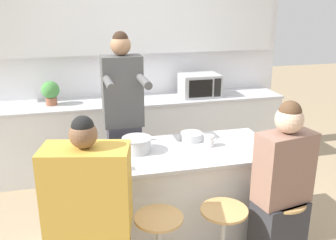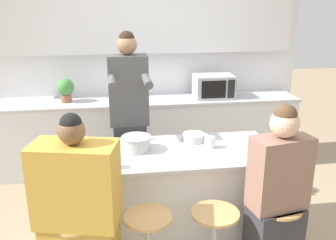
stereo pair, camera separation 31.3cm
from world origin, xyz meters
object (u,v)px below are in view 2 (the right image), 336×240
at_px(person_wrapped_blanket, 79,221).
at_px(person_seated_near, 276,207).
at_px(banana_bunch, 81,147).
at_px(coffee_cup_far, 93,152).
at_px(person_cooking, 129,125).
at_px(cooking_pot, 136,143).
at_px(coffee_cup_near, 210,142).
at_px(juice_carton, 95,157).
at_px(fruit_bowl, 194,137).
at_px(kitchen_island, 169,197).
at_px(microwave, 214,86).
at_px(potted_plant, 66,89).

bearing_deg(person_wrapped_blanket, person_seated_near, 13.25).
bearing_deg(banana_bunch, coffee_cup_far, -56.26).
relative_size(person_wrapped_blanket, banana_bunch, 8.53).
relative_size(person_cooking, cooking_pot, 5.43).
distance_m(person_cooking, coffee_cup_near, 0.90).
bearing_deg(juice_carton, person_seated_near, -15.25).
bearing_deg(person_seated_near, juice_carton, 153.75).
xyz_separation_m(cooking_pot, juice_carton, (-0.32, -0.33, 0.03)).
bearing_deg(fruit_bowl, juice_carton, -151.01).
bearing_deg(juice_carton, kitchen_island, 24.23).
bearing_deg(fruit_bowl, person_seated_near, -61.72).
height_order(fruit_bowl, banana_bunch, fruit_bowl).
bearing_deg(person_wrapped_blanket, banana_bunch, 105.25).
relative_size(microwave, potted_plant, 1.71).
bearing_deg(potted_plant, juice_carton, -77.34).
bearing_deg(coffee_cup_near, person_seated_near, -62.04).
bearing_deg(person_seated_near, fruit_bowl, 107.28).
distance_m(kitchen_island, cooking_pot, 0.57).
height_order(coffee_cup_far, juice_carton, juice_carton).
bearing_deg(person_wrapped_blanket, coffee_cup_near, 44.51).
relative_size(kitchen_island, coffee_cup_far, 15.04).
relative_size(person_cooking, coffee_cup_near, 15.40).
relative_size(cooking_pot, coffee_cup_near, 2.84).
xyz_separation_m(person_wrapped_blanket, person_seated_near, (1.40, 0.00, -0.01)).
distance_m(kitchen_island, potted_plant, 2.01).
bearing_deg(juice_carton, person_wrapped_blanket, -107.53).
bearing_deg(juice_carton, fruit_bowl, 28.99).
bearing_deg(cooking_pot, banana_bunch, 171.02).
distance_m(kitchen_island, fruit_bowl, 0.57).
relative_size(kitchen_island, cooking_pot, 5.33).
relative_size(coffee_cup_far, juice_carton, 0.58).
relative_size(person_wrapped_blanket, juice_carton, 7.00).
bearing_deg(potted_plant, person_cooking, -54.07).
bearing_deg(kitchen_island, banana_bunch, 169.91).
bearing_deg(person_seated_near, coffee_cup_near, 106.96).
bearing_deg(coffee_cup_near, coffee_cup_far, -176.82).
height_order(person_cooking, person_seated_near, person_cooking).
bearing_deg(cooking_pot, person_cooking, 93.26).
distance_m(microwave, potted_plant, 1.81).
relative_size(fruit_bowl, microwave, 0.42).
relative_size(banana_bunch, microwave, 0.35).
height_order(person_wrapped_blanket, coffee_cup_far, person_wrapped_blanket).
distance_m(juice_carton, potted_plant, 1.93).
height_order(person_seated_near, banana_bunch, person_seated_near).
distance_m(person_wrapped_blanket, microwave, 2.69).
distance_m(person_cooking, microwave, 1.45).
xyz_separation_m(microwave, potted_plant, (-1.81, 0.04, 0.02)).
bearing_deg(microwave, juice_carton, -126.90).
bearing_deg(person_cooking, person_seated_near, -52.29).
distance_m(person_seated_near, microwave, 2.23).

